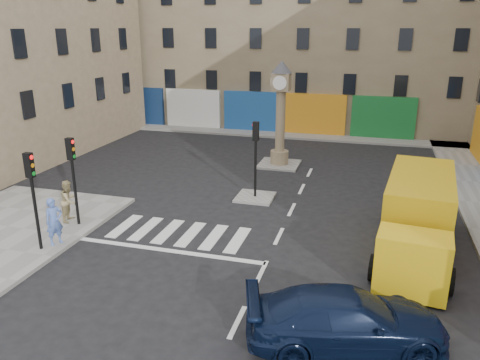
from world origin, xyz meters
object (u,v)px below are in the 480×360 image
at_px(traffic_light_left_far, 72,168).
at_px(yellow_van, 418,216).
at_px(clock_pillar, 281,107).
at_px(pedestrian_blue, 54,221).
at_px(navy_sedan, 346,319).
at_px(pedestrian_tan, 69,201).
at_px(traffic_light_left_near, 32,186).
at_px(traffic_light_island, 256,147).

xyz_separation_m(traffic_light_left_far, yellow_van, (13.45, 1.64, -1.26)).
relative_size(clock_pillar, pedestrian_blue, 3.33).
relative_size(navy_sedan, pedestrian_blue, 2.87).
height_order(pedestrian_blue, pedestrian_tan, pedestrian_blue).
height_order(traffic_light_left_near, traffic_light_island, traffic_light_left_near).
bearing_deg(clock_pillar, yellow_van, -53.76).
xyz_separation_m(traffic_light_left_near, traffic_light_island, (6.30, 7.80, -0.03)).
relative_size(traffic_light_island, clock_pillar, 0.61).
relative_size(clock_pillar, pedestrian_tan, 3.42).
bearing_deg(clock_pillar, traffic_light_left_far, -118.94).
bearing_deg(traffic_light_left_near, yellow_van, 16.71).
relative_size(traffic_light_island, yellow_van, 0.48).
bearing_deg(pedestrian_tan, clock_pillar, -41.46).
height_order(traffic_light_island, yellow_van, traffic_light_island).
height_order(traffic_light_left_far, navy_sedan, traffic_light_left_far).
distance_m(yellow_van, pedestrian_tan, 14.07).
bearing_deg(pedestrian_tan, navy_sedan, -122.69).
bearing_deg(pedestrian_blue, clock_pillar, 2.91).
distance_m(traffic_light_island, yellow_van, 8.17).
xyz_separation_m(clock_pillar, pedestrian_blue, (-6.00, -13.26, -2.48)).
bearing_deg(navy_sedan, traffic_light_island, 9.60).
height_order(traffic_light_left_far, traffic_light_island, traffic_light_left_far).
distance_m(clock_pillar, pedestrian_tan, 13.32).
xyz_separation_m(traffic_light_left_far, pedestrian_blue, (0.30, -1.87, -1.55)).
xyz_separation_m(yellow_van, pedestrian_tan, (-14.00, -1.39, -0.32)).
distance_m(traffic_light_left_near, yellow_van, 14.10).
distance_m(pedestrian_blue, pedestrian_tan, 2.28).
relative_size(traffic_light_island, pedestrian_tan, 2.08).
height_order(traffic_light_left_near, clock_pillar, clock_pillar).
relative_size(traffic_light_island, pedestrian_blue, 2.02).
distance_m(traffic_light_left_near, traffic_light_island, 10.03).
relative_size(traffic_light_left_far, clock_pillar, 0.61).
xyz_separation_m(traffic_light_left_far, traffic_light_island, (6.30, 5.40, -0.03)).
bearing_deg(navy_sedan, traffic_light_left_near, 61.61).
bearing_deg(traffic_light_left_near, clock_pillar, 65.45).
height_order(traffic_light_left_near, pedestrian_blue, traffic_light_left_near).
bearing_deg(traffic_light_left_near, traffic_light_island, 51.07).
bearing_deg(pedestrian_tan, yellow_van, -94.23).
bearing_deg(pedestrian_tan, traffic_light_left_far, -124.38).
height_order(yellow_van, pedestrian_blue, yellow_van).
bearing_deg(traffic_light_left_near, pedestrian_blue, 60.59).
bearing_deg(traffic_light_island, traffic_light_left_far, -139.40).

